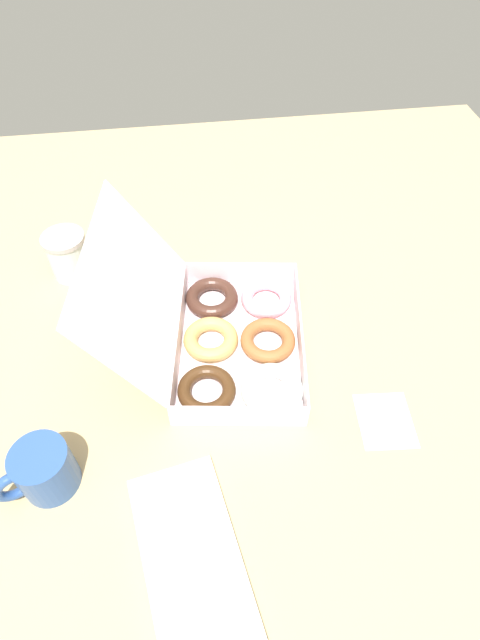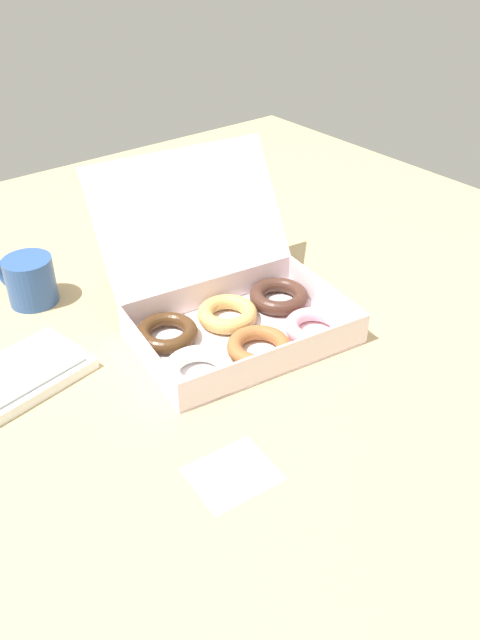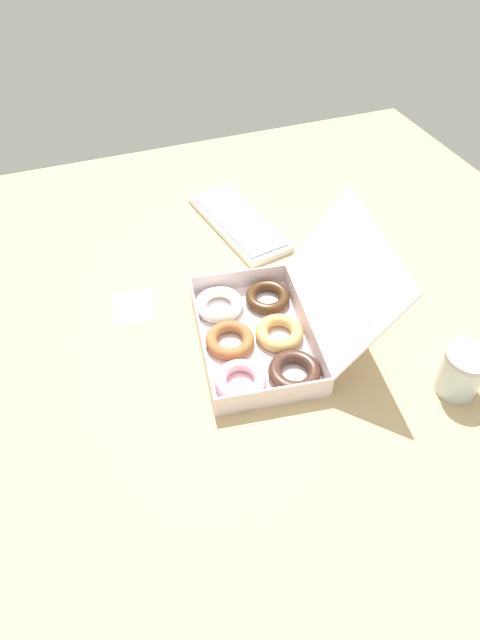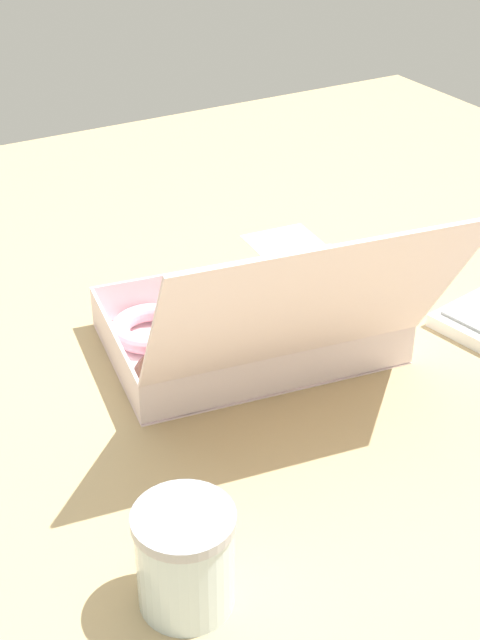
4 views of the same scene
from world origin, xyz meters
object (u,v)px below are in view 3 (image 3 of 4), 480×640
object	(u,v)px
coffee_mug	(343,233)
glass_jar	(462,371)
keyboard	(238,222)
donut_box	(265,329)

from	to	relation	value
coffee_mug	glass_jar	bearing A→B (deg)	0.07
keyboard	coffee_mug	xyz separation A→B (cm)	(18.43, 22.06, 3.47)
glass_jar	donut_box	bearing A→B (deg)	-128.85
coffee_mug	glass_jar	distance (cm)	48.49
keyboard	glass_jar	world-z (taller)	glass_jar
keyboard	glass_jar	xyz separation A→B (cm)	(66.92, 22.12, 4.05)
coffee_mug	glass_jar	world-z (taller)	glass_jar
keyboard	donut_box	bearing A→B (deg)	-12.37
keyboard	glass_jar	bearing A→B (deg)	18.29
donut_box	keyboard	size ratio (longest dim) A/B	1.10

